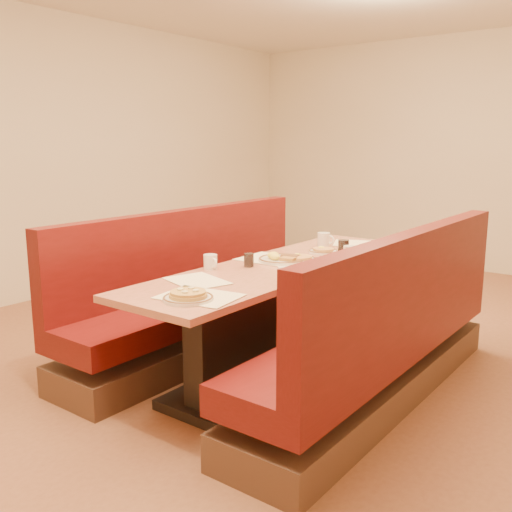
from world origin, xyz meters
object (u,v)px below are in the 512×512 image
Objects in this scene: booth_left at (202,302)px; eggs_plate at (282,259)px; coffee_mug_b at (211,262)px; diner_table at (282,318)px; pancake_plate at (188,296)px; coffee_mug_d at (324,239)px; booth_right at (383,343)px; coffee_mug_a at (285,274)px; soda_tumbler_near at (249,260)px; soda_tumbler_mid at (343,247)px; coffee_mug_c at (350,252)px.

eggs_plate is at bearing 4.86° from booth_left.
diner_table is at bearing 74.88° from coffee_mug_b.
coffee_mug_d is at bearing 97.70° from pancake_plate.
coffee_mug_b is 0.88× the size of coffee_mug_d.
booth_right is 9.59× the size of pancake_plate.
diner_table is at bearing 128.73° from coffee_mug_a.
eggs_plate is at bearing 129.24° from coffee_mug_a.
coffee_mug_a is at bearing -20.74° from booth_left.
coffee_mug_d is at bearing 95.96° from eggs_plate.
coffee_mug_d is 1.56× the size of soda_tumbler_near.
soda_tumbler_near is at bearing 73.00° from coffee_mug_b.
booth_left is 18.26× the size of coffee_mug_d.
coffee_mug_b is 1.13× the size of soda_tumbler_mid.
diner_table is at bearing -133.66° from coffee_mug_c.
coffee_mug_a is at bearing -24.23° from soda_tumbler_near.
booth_right is 0.73m from coffee_mug_a.
booth_left is at bearing 180.00° from booth_right.
coffee_mug_b is (0.46, -0.40, 0.44)m from booth_left.
booth_left reaches higher than coffee_mug_b.
soda_tumbler_near is at bearing -18.28° from booth_left.
pancake_plate is 2.16× the size of coffee_mug_b.
soda_tumbler_near reaches higher than eggs_plate.
eggs_plate is 0.55m from coffee_mug_a.
coffee_mug_a reaches higher than diner_table.
diner_table is 20.73× the size of coffee_mug_b.
coffee_mug_a is 1.03× the size of soda_tumbler_mid.
diner_table is at bearing 0.00° from booth_left.
diner_table is at bearing -107.55° from soda_tumbler_mid.
eggs_plate reaches higher than diner_table.
booth_left is at bearing -149.72° from soda_tumbler_mid.
soda_tumbler_mid reaches higher than coffee_mug_b.
coffee_mug_b is at bearing -124.51° from diner_table.
coffee_mug_a is 0.45m from soda_tumbler_near.
booth_left is 20.73× the size of coffee_mug_b.
coffee_mug_d is 1.28× the size of soda_tumbler_mid.
booth_left reaches higher than eggs_plate.
coffee_mug_b is (-0.23, -0.46, 0.03)m from eggs_plate.
coffee_mug_d reaches higher than eggs_plate.
eggs_plate is 3.01× the size of soda_tumbler_mid.
coffee_mug_d is 0.36m from soda_tumbler_mid.
soda_tumbler_mid is (0.17, 0.52, 0.43)m from diner_table.
diner_table is 0.64m from coffee_mug_a.
booth_right is at bearing 0.00° from booth_left.
eggs_plate is (-0.17, 1.08, -0.00)m from pancake_plate.
eggs_plate is (-0.05, 0.06, 0.39)m from diner_table.
coffee_mug_b is 0.25m from soda_tumbler_near.
eggs_plate is at bearing 130.11° from diner_table.
booth_left is 1.46m from booth_right.
coffee_mug_b reaches higher than soda_tumbler_near.
eggs_plate is at bearing 175.75° from booth_right.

